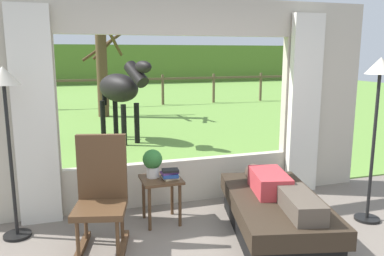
% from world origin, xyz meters
% --- Properties ---
extents(back_wall_with_window, '(5.20, 0.12, 2.55)m').
position_xyz_m(back_wall_with_window, '(0.00, 2.26, 1.25)').
color(back_wall_with_window, '#BCB29E').
rests_on(back_wall_with_window, ground_plane).
extents(curtain_panel_left, '(0.44, 0.10, 2.40)m').
position_xyz_m(curtain_panel_left, '(-1.69, 2.12, 1.20)').
color(curtain_panel_left, silver).
rests_on(curtain_panel_left, ground_plane).
extents(curtain_panel_right, '(0.44, 0.10, 2.40)m').
position_xyz_m(curtain_panel_right, '(1.69, 2.12, 1.20)').
color(curtain_panel_right, silver).
rests_on(curtain_panel_right, ground_plane).
extents(outdoor_pasture_lawn, '(36.00, 21.68, 0.02)m').
position_xyz_m(outdoor_pasture_lawn, '(0.00, 13.16, 0.01)').
color(outdoor_pasture_lawn, olive).
rests_on(outdoor_pasture_lawn, ground_plane).
extents(distant_hill_ridge, '(36.00, 2.00, 2.40)m').
position_xyz_m(distant_hill_ridge, '(0.00, 23.00, 1.20)').
color(distant_hill_ridge, '#54742D').
rests_on(distant_hill_ridge, ground_plane).
extents(recliner_sofa, '(1.27, 1.86, 0.42)m').
position_xyz_m(recliner_sofa, '(0.68, 1.03, 0.22)').
color(recliner_sofa, black).
rests_on(recliner_sofa, ground_plane).
extents(reclining_person, '(0.47, 1.43, 0.22)m').
position_xyz_m(reclining_person, '(0.68, 0.99, 0.52)').
color(reclining_person, '#B23338').
rests_on(reclining_person, recliner_sofa).
extents(rocking_chair, '(0.61, 0.77, 1.12)m').
position_xyz_m(rocking_chair, '(-1.08, 1.31, 0.55)').
color(rocking_chair, '#4C331E').
rests_on(rocking_chair, ground_plane).
extents(side_table, '(0.44, 0.44, 0.52)m').
position_xyz_m(side_table, '(-0.40, 1.70, 0.43)').
color(side_table, '#4C331E').
rests_on(side_table, ground_plane).
extents(potted_plant, '(0.22, 0.22, 0.32)m').
position_xyz_m(potted_plant, '(-0.48, 1.76, 0.70)').
color(potted_plant, silver).
rests_on(potted_plant, side_table).
extents(book_stack, '(0.20, 0.17, 0.11)m').
position_xyz_m(book_stack, '(-0.31, 1.64, 0.58)').
color(book_stack, beige).
rests_on(book_stack, side_table).
extents(floor_lamp_left, '(0.32, 0.32, 1.77)m').
position_xyz_m(floor_lamp_left, '(-1.92, 1.81, 1.43)').
color(floor_lamp_left, black).
rests_on(floor_lamp_left, ground_plane).
extents(floor_lamp_right, '(0.32, 0.32, 1.85)m').
position_xyz_m(floor_lamp_right, '(1.88, 1.03, 1.49)').
color(floor_lamp_right, black).
rests_on(floor_lamp_right, ground_plane).
extents(horse, '(1.09, 1.78, 1.73)m').
position_xyz_m(horse, '(-0.27, 5.89, 1.16)').
color(horse, black).
rests_on(horse, outdoor_pasture_lawn).
extents(pasture_tree, '(1.36, 1.39, 3.64)m').
position_xyz_m(pasture_tree, '(-0.30, 9.45, 1.69)').
color(pasture_tree, '#4C3823').
rests_on(pasture_tree, outdoor_pasture_lawn).
extents(pasture_fence_line, '(16.10, 0.10, 1.10)m').
position_xyz_m(pasture_fence_line, '(0.00, 11.57, 0.74)').
color(pasture_fence_line, brown).
rests_on(pasture_fence_line, outdoor_pasture_lawn).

